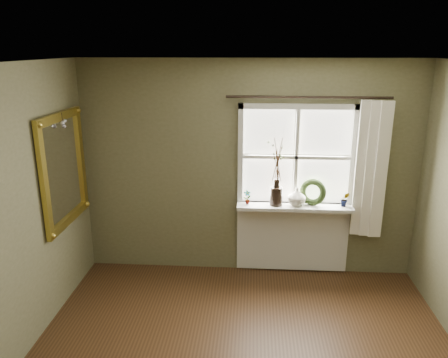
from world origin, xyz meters
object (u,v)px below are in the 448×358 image
at_px(dark_jug, 276,196).
at_px(cream_vase, 297,197).
at_px(gilt_mirror, 64,169).
at_px(wreath, 313,195).

xyz_separation_m(dark_jug, cream_vase, (0.24, 0.00, -0.00)).
xyz_separation_m(cream_vase, gilt_mirror, (-2.53, -0.54, 0.44)).
bearing_deg(wreath, cream_vase, -144.53).
distance_m(cream_vase, gilt_mirror, 2.63).
bearing_deg(dark_jug, cream_vase, 0.00).
bearing_deg(cream_vase, dark_jug, 180.00).
height_order(dark_jug, cream_vase, same).
height_order(dark_jug, wreath, wreath).
distance_m(cream_vase, wreath, 0.19).
relative_size(cream_vase, wreath, 0.68).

